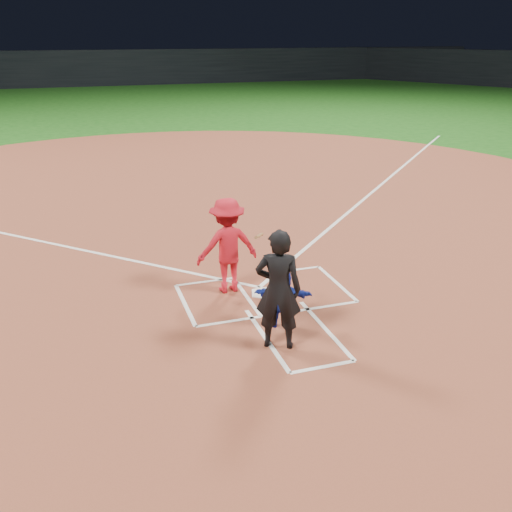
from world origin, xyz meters
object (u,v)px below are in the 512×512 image
object	(u,v)px
umpire	(278,290)
batter_at_plate	(228,246)
home_plate	(264,293)
catcher	(283,298)

from	to	relation	value
umpire	batter_at_plate	size ratio (longest dim) A/B	1.07
home_plate	umpire	bearing A→B (deg)	77.35
catcher	batter_at_plate	world-z (taller)	batter_at_plate
home_plate	batter_at_plate	size ratio (longest dim) A/B	0.32
home_plate	catcher	bearing A→B (deg)	84.61
umpire	catcher	bearing A→B (deg)	-92.32
home_plate	batter_at_plate	bearing A→B (deg)	-31.66
catcher	batter_at_plate	bearing A→B (deg)	-49.45
home_plate	umpire	world-z (taller)	umpire
home_plate	catcher	distance (m)	1.46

